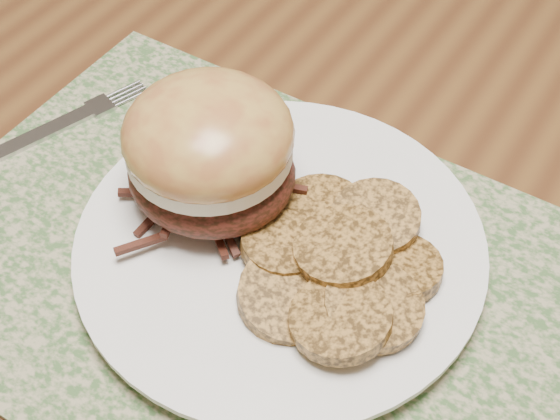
% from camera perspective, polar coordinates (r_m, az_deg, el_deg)
% --- Properties ---
extents(placemat, '(0.45, 0.33, 0.00)m').
position_cam_1_polar(placemat, '(0.53, -3.03, -4.11)').
color(placemat, '#406333').
rests_on(placemat, dining_table).
extents(dinner_plate, '(0.26, 0.26, 0.02)m').
position_cam_1_polar(dinner_plate, '(0.53, 0.01, -2.63)').
color(dinner_plate, white).
rests_on(dinner_plate, placemat).
extents(pork_sandwich, '(0.13, 0.13, 0.09)m').
position_cam_1_polar(pork_sandwich, '(0.52, -5.17, 4.36)').
color(pork_sandwich, black).
rests_on(pork_sandwich, dinner_plate).
extents(roasted_potatoes, '(0.14, 0.16, 0.04)m').
position_cam_1_polar(roasted_potatoes, '(0.50, 4.41, -3.94)').
color(roasted_potatoes, '#9F6E2F').
rests_on(roasted_potatoes, dinner_plate).
extents(fork, '(0.07, 0.17, 0.00)m').
position_cam_1_polar(fork, '(0.64, -16.36, 5.70)').
color(fork, '#B0B0B7').
rests_on(fork, placemat).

